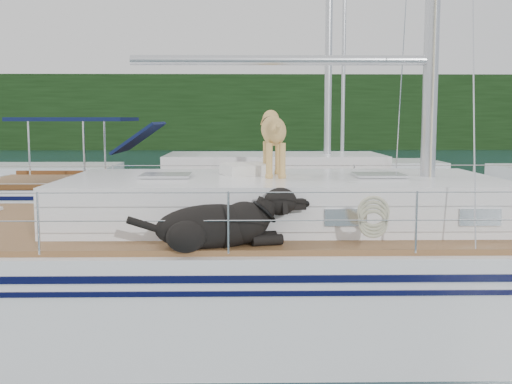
{
  "coord_description": "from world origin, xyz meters",
  "views": [
    {
      "loc": [
        0.35,
        -7.78,
        2.52
      ],
      "look_at": [
        0.5,
        0.2,
        1.6
      ],
      "focal_mm": 45.0,
      "sensor_mm": 36.0,
      "label": 1
    }
  ],
  "objects": [
    {
      "name": "ground",
      "position": [
        0.0,
        0.0,
        0.0
      ],
      "size": [
        120.0,
        120.0,
        0.0
      ],
      "primitive_type": "plane",
      "color": "black",
      "rests_on": "ground"
    },
    {
      "name": "tree_line",
      "position": [
        0.0,
        45.0,
        3.0
      ],
      "size": [
        90.0,
        3.0,
        6.0
      ],
      "primitive_type": "cube",
      "color": "black",
      "rests_on": "ground"
    },
    {
      "name": "shore_bank",
      "position": [
        0.0,
        46.2,
        0.6
      ],
      "size": [
        92.0,
        1.0,
        1.2
      ],
      "primitive_type": "cube",
      "color": "#595147",
      "rests_on": "ground"
    },
    {
      "name": "main_sailboat",
      "position": [
        0.09,
        -0.01,
        0.68
      ],
      "size": [
        12.0,
        3.9,
        14.01
      ],
      "color": "white",
      "rests_on": "ground"
    },
    {
      "name": "neighbor_sailboat",
      "position": [
        -0.07,
        6.6,
        0.63
      ],
      "size": [
        11.0,
        3.5,
        13.3
      ],
      "color": "white",
      "rests_on": "ground"
    },
    {
      "name": "bg_boat_center",
      "position": [
        4.0,
        16.0,
        0.45
      ],
      "size": [
        7.2,
        3.0,
        11.65
      ],
      "color": "white",
      "rests_on": "ground"
    }
  ]
}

